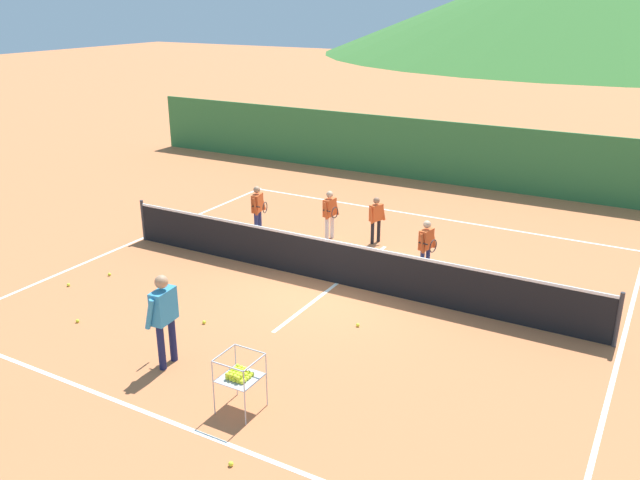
# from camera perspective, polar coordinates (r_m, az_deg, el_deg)

# --- Properties ---
(ground_plane) EXTENTS (120.00, 120.00, 0.00)m
(ground_plane) POSITION_cam_1_polar(r_m,az_deg,el_deg) (14.18, 1.51, -3.80)
(ground_plane) COLOR #C67042
(line_baseline_near) EXTENTS (11.35, 0.08, 0.01)m
(line_baseline_near) POSITION_cam_1_polar(r_m,az_deg,el_deg) (10.23, -13.69, -14.85)
(line_baseline_near) COLOR white
(line_baseline_near) RESTS_ON ground
(line_baseline_far) EXTENTS (11.35, 0.08, 0.01)m
(line_baseline_far) POSITION_cam_1_polar(r_m,az_deg,el_deg) (18.73, 9.13, 2.08)
(line_baseline_far) COLOR white
(line_baseline_far) RESTS_ON ground
(line_sideline_west) EXTENTS (0.08, 10.85, 0.01)m
(line_sideline_west) POSITION_cam_1_polar(r_m,az_deg,el_deg) (17.36, -15.29, 0.11)
(line_sideline_west) COLOR white
(line_sideline_west) RESTS_ON ground
(line_sideline_east) EXTENTS (0.08, 10.85, 0.01)m
(line_sideline_east) POSITION_cam_1_polar(r_m,az_deg,el_deg) (12.85, 24.77, -8.53)
(line_sideline_east) COLOR white
(line_sideline_east) RESTS_ON ground
(line_service_center) EXTENTS (0.08, 5.08, 0.01)m
(line_service_center) POSITION_cam_1_polar(r_m,az_deg,el_deg) (14.18, 1.51, -3.79)
(line_service_center) COLOR white
(line_service_center) RESTS_ON ground
(tennis_net) EXTENTS (11.19, 0.08, 1.05)m
(tennis_net) POSITION_cam_1_polar(r_m,az_deg,el_deg) (13.98, 1.53, -1.93)
(tennis_net) COLOR #333338
(tennis_net) RESTS_ON ground
(instructor) EXTENTS (0.48, 0.73, 1.63)m
(instructor) POSITION_cam_1_polar(r_m,az_deg,el_deg) (11.06, -13.45, -6.11)
(instructor) COLOR #191E4C
(instructor) RESTS_ON ground
(student_0) EXTENTS (0.51, 0.58, 1.32)m
(student_0) POSITION_cam_1_polar(r_m,az_deg,el_deg) (16.81, -5.45, 2.95)
(student_0) COLOR navy
(student_0) RESTS_ON ground
(student_1) EXTENTS (0.41, 0.64, 1.28)m
(student_1) POSITION_cam_1_polar(r_m,az_deg,el_deg) (16.46, 0.87, 2.57)
(student_1) COLOR silver
(student_1) RESTS_ON ground
(student_2) EXTENTS (0.33, 0.48, 1.19)m
(student_2) POSITION_cam_1_polar(r_m,az_deg,el_deg) (16.32, 4.91, 2.13)
(student_2) COLOR black
(student_2) RESTS_ON ground
(student_3) EXTENTS (0.41, 0.66, 1.28)m
(student_3) POSITION_cam_1_polar(r_m,az_deg,el_deg) (14.47, 9.25, -0.26)
(student_3) COLOR navy
(student_3) RESTS_ON ground
(ball_cart) EXTENTS (0.58, 0.58, 0.90)m
(ball_cart) POSITION_cam_1_polar(r_m,az_deg,el_deg) (9.89, -7.08, -11.58)
(ball_cart) COLOR #B7B7BC
(ball_cart) RESTS_ON ground
(tennis_ball_0) EXTENTS (0.07, 0.07, 0.07)m
(tennis_ball_0) POSITION_cam_1_polar(r_m,az_deg,el_deg) (12.40, 3.32, -7.40)
(tennis_ball_0) COLOR yellow
(tennis_ball_0) RESTS_ON ground
(tennis_ball_1) EXTENTS (0.07, 0.07, 0.07)m
(tennis_ball_1) POSITION_cam_1_polar(r_m,az_deg,el_deg) (9.19, -7.78, -18.77)
(tennis_ball_1) COLOR yellow
(tennis_ball_1) RESTS_ON ground
(tennis_ball_2) EXTENTS (0.07, 0.07, 0.07)m
(tennis_ball_2) POSITION_cam_1_polar(r_m,az_deg,el_deg) (13.35, -20.38, -6.63)
(tennis_ball_2) COLOR yellow
(tennis_ball_2) RESTS_ON ground
(tennis_ball_3) EXTENTS (0.07, 0.07, 0.07)m
(tennis_ball_3) POSITION_cam_1_polar(r_m,az_deg,el_deg) (15.27, -17.88, -2.86)
(tennis_ball_3) COLOR yellow
(tennis_ball_3) RESTS_ON ground
(tennis_ball_4) EXTENTS (0.07, 0.07, 0.07)m
(tennis_ball_4) POSITION_cam_1_polar(r_m,az_deg,el_deg) (12.67, -10.07, -7.06)
(tennis_ball_4) COLOR yellow
(tennis_ball_4) RESTS_ON ground
(tennis_ball_5) EXTENTS (0.07, 0.07, 0.07)m
(tennis_ball_5) POSITION_cam_1_polar(r_m,az_deg,el_deg) (15.02, -21.07, -3.67)
(tennis_ball_5) COLOR yellow
(tennis_ball_5) RESTS_ON ground
(windscreen_fence) EXTENTS (24.98, 0.08, 2.06)m
(windscreen_fence) POSITION_cam_1_polar(r_m,az_deg,el_deg) (21.77, 12.67, 7.22)
(windscreen_fence) COLOR #33753D
(windscreen_fence) RESTS_ON ground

